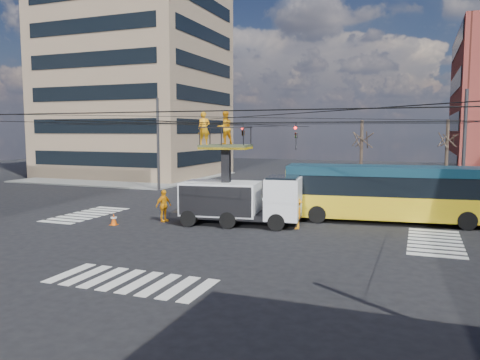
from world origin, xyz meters
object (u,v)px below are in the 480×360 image
at_px(worker_ground, 164,206).
at_px(flagger, 297,213).
at_px(utility_truck, 240,188).
at_px(city_bus, 394,192).
at_px(traffic_cone, 114,219).

height_order(worker_ground, flagger, worker_ground).
xyz_separation_m(worker_ground, flagger, (7.62, 0.79, -0.09)).
bearing_deg(utility_truck, city_bus, 16.71).
height_order(city_bus, flagger, city_bus).
bearing_deg(worker_ground, utility_truck, -61.45).
relative_size(city_bus, flagger, 7.40).
relative_size(utility_truck, traffic_cone, 11.29).
bearing_deg(flagger, traffic_cone, -80.47).
bearing_deg(worker_ground, traffic_cone, 151.27).
relative_size(city_bus, traffic_cone, 19.08).
bearing_deg(flagger, city_bus, 121.47).
relative_size(traffic_cone, flagger, 0.39).
distance_m(utility_truck, traffic_cone, 7.19).
bearing_deg(city_bus, traffic_cone, -163.51).
bearing_deg(utility_truck, flagger, -7.27).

